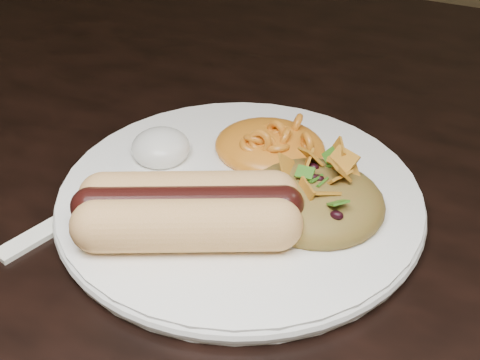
% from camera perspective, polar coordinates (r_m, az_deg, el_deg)
% --- Properties ---
extents(table, '(1.60, 0.90, 0.75)m').
position_cam_1_polar(table, '(0.54, 11.10, -11.46)').
color(table, black).
rests_on(table, floor).
extents(plate, '(0.33, 0.33, 0.01)m').
position_cam_1_polar(plate, '(0.48, 0.00, -1.61)').
color(plate, white).
rests_on(plate, table).
extents(hotdog, '(0.13, 0.11, 0.03)m').
position_cam_1_polar(hotdog, '(0.44, -4.49, -2.51)').
color(hotdog, '#FDB57D').
rests_on(hotdog, plate).
extents(mac_and_cheese, '(0.10, 0.09, 0.03)m').
position_cam_1_polar(mac_and_cheese, '(0.52, 2.59, 4.03)').
color(mac_and_cheese, orange).
rests_on(mac_and_cheese, plate).
extents(sour_cream, '(0.06, 0.06, 0.03)m').
position_cam_1_polar(sour_cream, '(0.51, -6.82, 3.29)').
color(sour_cream, white).
rests_on(sour_cream, plate).
extents(taco_salad, '(0.10, 0.09, 0.04)m').
position_cam_1_polar(taco_salad, '(0.46, 6.48, -0.86)').
color(taco_salad, '#A84320').
rests_on(taco_salad, plate).
extents(fork, '(0.06, 0.14, 0.00)m').
position_cam_1_polar(fork, '(0.49, -15.04, -3.49)').
color(fork, white).
rests_on(fork, table).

